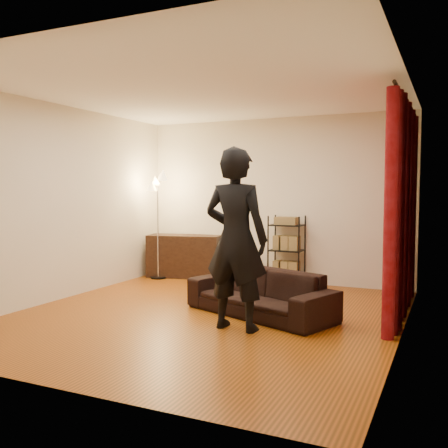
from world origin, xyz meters
The scene contains 14 objects.
floor centered at (0.00, 0.00, 0.00)m, with size 5.00×5.00×0.00m, color #9C4A11.
ceiling centered at (0.00, 0.00, 2.70)m, with size 5.00×5.00×0.00m, color white.
wall_back centered at (0.00, 2.50, 1.35)m, with size 5.00×5.00×0.00m, color beige.
wall_front centered at (0.00, -2.50, 1.35)m, with size 5.00×5.00×0.00m, color beige.
wall_left centered at (-2.25, 0.00, 1.35)m, with size 5.00×5.00×0.00m, color beige.
wall_right centered at (2.25, 0.00, 1.35)m, with size 5.00×5.00×0.00m, color beige.
curtain_rod centered at (2.15, 1.12, 2.58)m, with size 0.04×0.04×2.65m, color black.
curtain centered at (2.13, 1.12, 1.28)m, with size 0.22×2.65×2.55m, color maroon, non-canonical shape.
sofa centered at (0.59, 0.28, 0.28)m, with size 1.89×0.74×0.55m, color black.
person centered at (0.57, -0.41, 0.99)m, with size 0.73×0.48×1.99m, color black.
media_cabinet centered at (-1.54, 2.22, 0.37)m, with size 1.26×0.47×0.74m, color black.
storage_boxes centered at (-0.66, 2.22, 0.30)m, with size 0.37×0.29×0.61m, color silver, non-canonical shape.
wire_shelf centered at (0.30, 2.28, 0.56)m, with size 0.51×0.35×1.11m, color black, non-canonical shape.
floor_lamp centered at (-1.89, 1.91, 0.89)m, with size 0.32×0.32×1.78m, color silver, non-canonical shape.
Camera 1 is at (2.70, -5.36, 1.54)m, focal length 40.00 mm.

